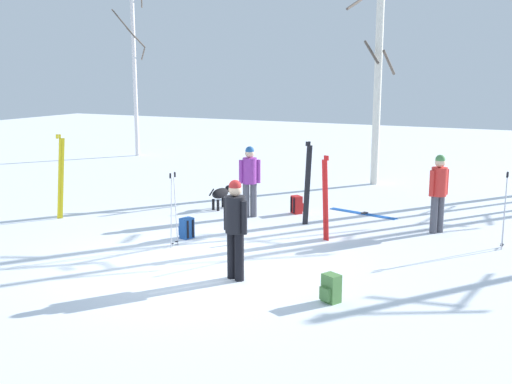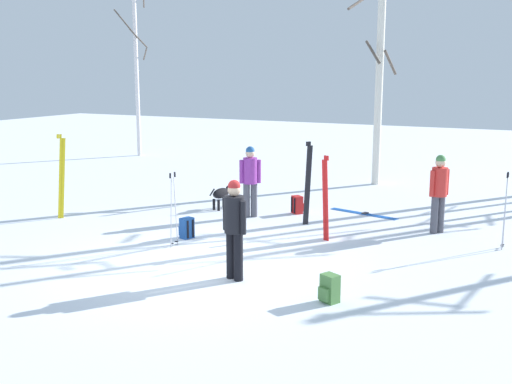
{
  "view_description": "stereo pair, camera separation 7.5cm",
  "coord_description": "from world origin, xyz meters",
  "px_view_note": "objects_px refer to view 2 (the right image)",
  "views": [
    {
      "loc": [
        5.63,
        -9.23,
        3.49
      ],
      "look_at": [
        0.08,
        2.08,
        1.0
      ],
      "focal_mm": 43.34,
      "sensor_mm": 36.0,
      "label": 1
    },
    {
      "loc": [
        5.7,
        -9.19,
        3.49
      ],
      "look_at": [
        0.08,
        2.08,
        1.0
      ],
      "focal_mm": 43.34,
      "sensor_mm": 36.0,
      "label": 2
    }
  ],
  "objects_px": {
    "dog": "(222,194)",
    "birch_tree_1": "(378,86)",
    "ski_poles_1": "(505,209)",
    "ski_pair_planted_2": "(325,199)",
    "birch_tree_0": "(137,70)",
    "ski_pair_planted_0": "(62,177)",
    "person_2": "(439,189)",
    "water_bottle_0": "(235,238)",
    "backpack_0": "(330,289)",
    "ski_poles_0": "(173,207)",
    "ski_pair_lying_0": "(364,214)",
    "backpack_2": "(187,228)",
    "person_1": "(250,177)",
    "ski_pair_planted_1": "(308,184)",
    "backpack_1": "(297,205)",
    "person_0": "(234,223)"
  },
  "relations": [
    {
      "from": "dog",
      "to": "birch_tree_1",
      "type": "distance_m",
      "value": 6.32
    },
    {
      "from": "ski_poles_1",
      "to": "birch_tree_1",
      "type": "xyz_separation_m",
      "value": [
        -4.24,
        5.83,
        2.19
      ]
    },
    {
      "from": "ski_pair_planted_2",
      "to": "ski_poles_1",
      "type": "xyz_separation_m",
      "value": [
        3.39,
        0.98,
        -0.07
      ]
    },
    {
      "from": "birch_tree_0",
      "to": "ski_pair_planted_0",
      "type": "bearing_deg",
      "value": -62.32
    },
    {
      "from": "person_2",
      "to": "water_bottle_0",
      "type": "xyz_separation_m",
      "value": [
        -3.51,
        -2.77,
        -0.85
      ]
    },
    {
      "from": "backpack_0",
      "to": "birch_tree_0",
      "type": "relative_size",
      "value": 0.07
    },
    {
      "from": "dog",
      "to": "ski_pair_planted_0",
      "type": "distance_m",
      "value": 3.94
    },
    {
      "from": "birch_tree_0",
      "to": "ski_poles_0",
      "type": "bearing_deg",
      "value": -50.16
    },
    {
      "from": "ski_pair_planted_0",
      "to": "ski_pair_planted_2",
      "type": "distance_m",
      "value": 6.36
    },
    {
      "from": "ski_pair_planted_2",
      "to": "backpack_0",
      "type": "height_order",
      "value": "ski_pair_planted_2"
    },
    {
      "from": "water_bottle_0",
      "to": "birch_tree_0",
      "type": "height_order",
      "value": "birch_tree_0"
    },
    {
      "from": "ski_pair_lying_0",
      "to": "ski_poles_1",
      "type": "xyz_separation_m",
      "value": [
        3.35,
        -1.69,
        0.81
      ]
    },
    {
      "from": "backpack_2",
      "to": "ski_poles_0",
      "type": "bearing_deg",
      "value": -81.05
    },
    {
      "from": "ski_poles_0",
      "to": "ski_poles_1",
      "type": "height_order",
      "value": "ski_poles_1"
    },
    {
      "from": "person_1",
      "to": "birch_tree_1",
      "type": "height_order",
      "value": "birch_tree_1"
    },
    {
      "from": "backpack_0",
      "to": "person_2",
      "type": "bearing_deg",
      "value": 81.99
    },
    {
      "from": "ski_poles_1",
      "to": "water_bottle_0",
      "type": "bearing_deg",
      "value": -156.9
    },
    {
      "from": "ski_pair_planted_1",
      "to": "backpack_2",
      "type": "bearing_deg",
      "value": -129.13
    },
    {
      "from": "ski_pair_planted_0",
      "to": "ski_pair_planted_2",
      "type": "xyz_separation_m",
      "value": [
        6.29,
        0.95,
        -0.12
      ]
    },
    {
      "from": "backpack_2",
      "to": "birch_tree_0",
      "type": "bearing_deg",
      "value": 131.21
    },
    {
      "from": "ski_poles_0",
      "to": "backpack_1",
      "type": "xyz_separation_m",
      "value": [
        1.11,
        3.78,
        -0.59
      ]
    },
    {
      "from": "ski_poles_1",
      "to": "backpack_0",
      "type": "height_order",
      "value": "ski_poles_1"
    },
    {
      "from": "person_0",
      "to": "dog",
      "type": "height_order",
      "value": "person_0"
    },
    {
      "from": "birch_tree_1",
      "to": "birch_tree_0",
      "type": "bearing_deg",
      "value": 169.02
    },
    {
      "from": "backpack_0",
      "to": "birch_tree_1",
      "type": "xyz_separation_m",
      "value": [
        -2.15,
        10.09,
        2.8
      ]
    },
    {
      "from": "person_2",
      "to": "water_bottle_0",
      "type": "height_order",
      "value": "person_2"
    },
    {
      "from": "dog",
      "to": "birch_tree_0",
      "type": "distance_m",
      "value": 11.24
    },
    {
      "from": "person_1",
      "to": "ski_poles_1",
      "type": "bearing_deg",
      "value": -1.93
    },
    {
      "from": "ski_pair_planted_0",
      "to": "backpack_2",
      "type": "height_order",
      "value": "ski_pair_planted_0"
    },
    {
      "from": "backpack_2",
      "to": "birch_tree_1",
      "type": "xyz_separation_m",
      "value": [
        1.81,
        7.96,
        2.8
      ]
    },
    {
      "from": "dog",
      "to": "ski_pair_planted_1",
      "type": "xyz_separation_m",
      "value": [
        2.56,
        -0.55,
        0.57
      ]
    },
    {
      "from": "person_1",
      "to": "birch_tree_0",
      "type": "bearing_deg",
      "value": 139.79
    },
    {
      "from": "ski_pair_planted_2",
      "to": "water_bottle_0",
      "type": "bearing_deg",
      "value": -143.75
    },
    {
      "from": "person_1",
      "to": "ski_pair_lying_0",
      "type": "bearing_deg",
      "value": 32.27
    },
    {
      "from": "person_1",
      "to": "ski_pair_lying_0",
      "type": "distance_m",
      "value": 2.97
    },
    {
      "from": "water_bottle_0",
      "to": "birch_tree_0",
      "type": "distance_m",
      "value": 14.46
    },
    {
      "from": "ski_pair_planted_0",
      "to": "ski_pair_planted_1",
      "type": "height_order",
      "value": "ski_pair_planted_0"
    },
    {
      "from": "backpack_1",
      "to": "water_bottle_0",
      "type": "bearing_deg",
      "value": -91.25
    },
    {
      "from": "person_0",
      "to": "ski_poles_1",
      "type": "relative_size",
      "value": 1.11
    },
    {
      "from": "person_0",
      "to": "person_1",
      "type": "height_order",
      "value": "same"
    },
    {
      "from": "dog",
      "to": "birch_tree_0",
      "type": "height_order",
      "value": "birch_tree_0"
    },
    {
      "from": "person_0",
      "to": "ski_pair_planted_1",
      "type": "xyz_separation_m",
      "value": [
        -0.32,
        4.1,
        -0.03
      ]
    },
    {
      "from": "person_2",
      "to": "ski_poles_1",
      "type": "height_order",
      "value": "person_2"
    },
    {
      "from": "backpack_1",
      "to": "water_bottle_0",
      "type": "relative_size",
      "value": 1.63
    },
    {
      "from": "ski_pair_planted_0",
      "to": "ski_poles_1",
      "type": "xyz_separation_m",
      "value": [
        9.68,
        1.92,
        -0.18
      ]
    },
    {
      "from": "person_2",
      "to": "dog",
      "type": "height_order",
      "value": "person_2"
    },
    {
      "from": "ski_pair_planted_1",
      "to": "person_1",
      "type": "bearing_deg",
      "value": 177.22
    },
    {
      "from": "person_1",
      "to": "water_bottle_0",
      "type": "relative_size",
      "value": 6.33
    },
    {
      "from": "ski_pair_planted_0",
      "to": "ski_poles_0",
      "type": "height_order",
      "value": "ski_pair_planted_0"
    },
    {
      "from": "backpack_0",
      "to": "backpack_2",
      "type": "height_order",
      "value": "same"
    }
  ]
}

